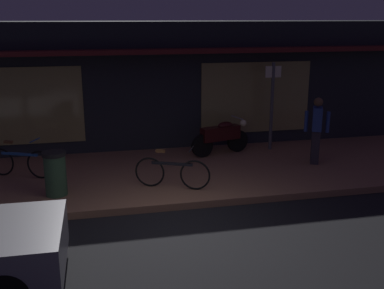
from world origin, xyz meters
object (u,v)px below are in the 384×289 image
motorcycle (221,136)px  bicycle_extra (20,162)px  bicycle_parked (172,172)px  sign_post (272,101)px  person_bystander (316,129)px  trash_bin (55,173)px

motorcycle → bicycle_extra: (-5.02, -0.80, -0.14)m
bicycle_parked → bicycle_extra: (-3.28, 1.46, 0.00)m
bicycle_extra → sign_post: sign_post is taller
person_bystander → trash_bin: bearing=-172.2°
bicycle_extra → sign_post: bearing=8.5°
bicycle_extra → trash_bin: trash_bin is taller
sign_post → bicycle_extra: bearing=-171.5°
motorcycle → person_bystander: person_bystander is taller
motorcycle → person_bystander: 2.47m
bicycle_parked → sign_post: 4.14m
trash_bin → person_bystander: bearing=7.8°
bicycle_extra → sign_post: 6.63m
bicycle_parked → trash_bin: 2.41m
motorcycle → bicycle_parked: (-1.74, -2.26, -0.14)m
motorcycle → bicycle_extra: motorcycle is taller
motorcycle → trash_bin: motorcycle is taller
bicycle_parked → trash_bin: size_ratio=1.65×
bicycle_parked → person_bystander: (3.82, 0.98, 0.52)m
person_bystander → trash_bin: person_bystander is taller
motorcycle → sign_post: (1.46, 0.17, 0.86)m
bicycle_extra → person_bystander: 7.13m
motorcycle → sign_post: bearing=6.6°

